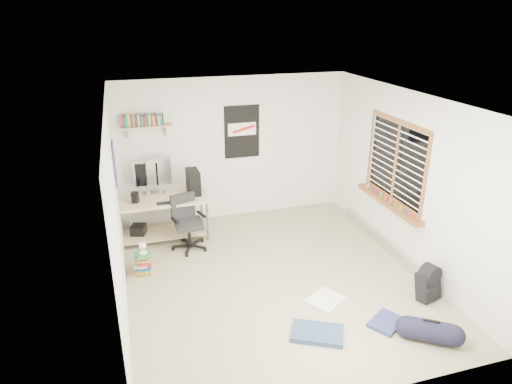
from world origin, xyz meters
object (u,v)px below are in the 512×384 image
object	(u,v)px
duffel_bag	(430,330)
book_stack	(143,264)
office_chair	(188,220)
desk	(162,218)
backpack	(428,285)

from	to	relation	value
duffel_bag	book_stack	bearing A→B (deg)	176.31
office_chair	book_stack	size ratio (longest dim) A/B	1.85
desk	duffel_bag	size ratio (longest dim) A/B	2.99
backpack	book_stack	size ratio (longest dim) A/B	0.83
desk	office_chair	size ratio (longest dim) A/B	1.74
backpack	book_stack	xyz separation A→B (m)	(-3.50, 1.70, -0.05)
office_chair	duffel_bag	xyz separation A→B (m)	(2.27, -2.95, -0.35)
office_chair	backpack	distance (m)	3.55
backpack	book_stack	world-z (taller)	backpack
duffel_bag	desk	bearing A→B (deg)	162.73
desk	book_stack	size ratio (longest dim) A/B	3.23
office_chair	backpack	xyz separation A→B (m)	(2.75, -2.24, -0.29)
office_chair	duffel_bag	world-z (taller)	office_chair
desk	office_chair	xyz separation A→B (m)	(0.37, -0.45, 0.12)
backpack	desk	bearing A→B (deg)	122.51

